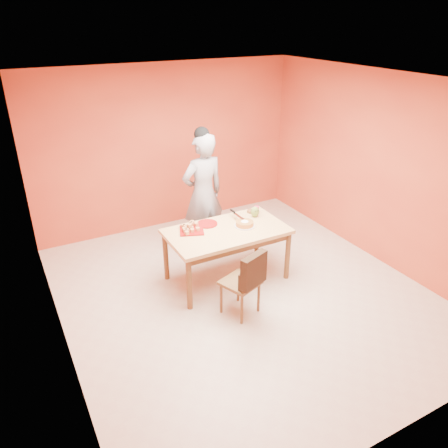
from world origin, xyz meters
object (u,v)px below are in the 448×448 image
red_dinner_plate (207,224)px  dining_table (227,236)px  sponge_cake (245,224)px  egg_ornament (255,212)px  person (203,194)px  checker_tin (251,211)px  dining_chair (241,281)px  magenta_glass (256,210)px  pastry_platter (192,230)px

red_dinner_plate → dining_table: bearing=-60.3°
sponge_cake → egg_ornament: egg_ornament is taller
person → dining_table: bearing=78.9°
sponge_cake → egg_ornament: bearing=34.4°
red_dinner_plate → egg_ornament: egg_ornament is taller
egg_ornament → checker_tin: bearing=93.5°
dining_table → red_dinner_plate: 0.33m
red_dinner_plate → sponge_cake: sponge_cake is taller
dining_chair → sponge_cake: (0.49, 0.75, 0.34)m
sponge_cake → magenta_glass: bearing=38.2°
dining_table → person: person is taller
dining_chair → red_dinner_plate: dining_chair is taller
dining_table → red_dinner_plate: red_dinner_plate is taller
dining_table → sponge_cake: 0.30m
pastry_platter → checker_tin: bearing=7.6°
person → sponge_cake: (0.17, -0.92, -0.13)m
dining_chair → magenta_glass: dining_chair is taller
dining_table → sponge_cake: (0.26, -0.02, 0.13)m
person → egg_ornament: 0.87m
checker_tin → magenta_glass: bearing=-48.2°
magenta_glass → checker_tin: (-0.05, 0.06, -0.03)m
egg_ornament → dining_table: bearing=-148.4°
red_dinner_plate → checker_tin: 0.73m
magenta_glass → checker_tin: 0.09m
dining_table → checker_tin: checker_tin is taller
egg_ornament → magenta_glass: 0.13m
dining_table → egg_ornament: bearing=17.6°
dining_chair → red_dinner_plate: 1.09m
dining_table → person: 0.95m
sponge_cake → magenta_glass: magenta_glass is taller
dining_chair → egg_ornament: size_ratio=5.73×
dining_chair → pastry_platter: 1.03m
person → magenta_glass: 0.84m
person → checker_tin: 0.77m
sponge_cake → egg_ornament: 0.34m
pastry_platter → egg_ornament: bearing=-1.1°
dining_chair → red_dinner_plate: size_ratio=3.15×
person → red_dinner_plate: size_ratio=6.62×
pastry_platter → checker_tin: 1.01m
dining_table → dining_chair: dining_chair is taller
pastry_platter → magenta_glass: (1.05, 0.07, 0.04)m
checker_tin → pastry_platter: bearing=-172.4°
person → magenta_glass: bearing=125.0°
dining_table → pastry_platter: size_ratio=5.16×
red_dinner_plate → checker_tin: size_ratio=2.47×
dining_chair → egg_ornament: (0.77, 0.94, 0.38)m
pastry_platter → checker_tin: checker_tin is taller
sponge_cake → magenta_glass: 0.46m
pastry_platter → red_dinner_plate: size_ratio=1.10×
egg_ornament → person: bearing=136.0°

